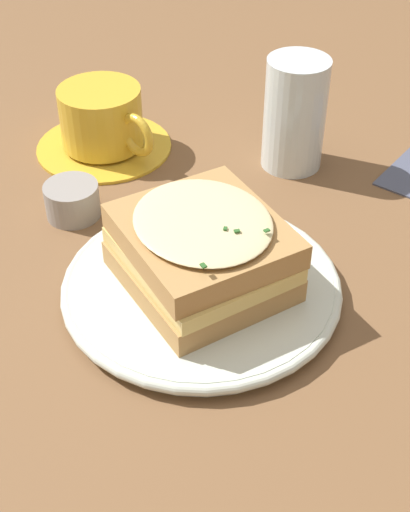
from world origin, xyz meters
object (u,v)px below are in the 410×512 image
Objects in this scene: sandwich at (206,252)px; teacup_with_saucer at (103,123)px; water_glass at (295,114)px; dinner_plate at (205,288)px; condiment_pot at (72,200)px.

teacup_with_saucer is at bearing -33.53° from sandwich.
sandwich is 1.46× the size of water_glass.
teacup_with_saucer is (0.22, -0.15, -0.02)m from sandwich.
teacup_with_saucer is at bearing -33.71° from dinner_plate.
sandwich is 0.18m from condiment_pot.
teacup_with_saucer is 0.21m from water_glass.
water_glass is (0.03, -0.23, 0.05)m from dinner_plate.
condiment_pot is at bearing -54.40° from teacup_with_saucer.
water_glass is at bearing 35.09° from teacup_with_saucer.
sandwich is at bearing 98.03° from water_glass.
water_glass is (-0.19, -0.08, 0.03)m from teacup_with_saucer.
dinner_plate is 0.17m from condiment_pot.
sandwich is 0.23m from water_glass.
dinner_plate is 1.37× the size of sandwich.
dinner_plate is 0.04m from sandwich.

